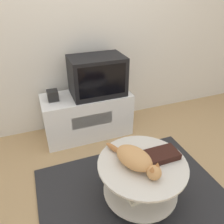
# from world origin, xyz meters

# --- Properties ---
(ground_plane) EXTENTS (12.00, 12.00, 0.00)m
(ground_plane) POSITION_xyz_m (0.00, 0.00, 0.00)
(ground_plane) COLOR tan
(wall_back) EXTENTS (8.00, 0.05, 2.60)m
(wall_back) POSITION_xyz_m (0.00, 1.40, 1.30)
(wall_back) COLOR silver
(wall_back) RESTS_ON ground_plane
(rug) EXTENTS (1.62, 1.24, 0.02)m
(rug) POSITION_xyz_m (0.00, 0.00, 0.01)
(rug) COLOR #28282B
(rug) RESTS_ON ground_plane
(tv_stand) EXTENTS (1.03, 0.46, 0.53)m
(tv_stand) POSITION_xyz_m (-0.11, 1.08, 0.27)
(tv_stand) COLOR white
(tv_stand) RESTS_ON ground_plane
(tv) EXTENTS (0.60, 0.40, 0.44)m
(tv) POSITION_xyz_m (0.02, 1.08, 0.75)
(tv) COLOR black
(tv) RESTS_ON tv_stand
(speaker) EXTENTS (0.11, 0.11, 0.11)m
(speaker) POSITION_xyz_m (-0.48, 1.09, 0.59)
(speaker) COLOR black
(speaker) RESTS_ON tv_stand
(coffee_table) EXTENTS (0.71, 0.71, 0.42)m
(coffee_table) POSITION_xyz_m (0.03, -0.05, 0.28)
(coffee_table) COLOR #B2B2B7
(coffee_table) RESTS_ON rug
(dvd_box) EXTENTS (0.27, 0.16, 0.05)m
(dvd_box) POSITION_xyz_m (0.20, -0.04, 0.46)
(dvd_box) COLOR black
(dvd_box) RESTS_ON coffee_table
(cat) EXTENTS (0.31, 0.52, 0.14)m
(cat) POSITION_xyz_m (-0.03, -0.05, 0.50)
(cat) COLOR tan
(cat) RESTS_ON coffee_table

